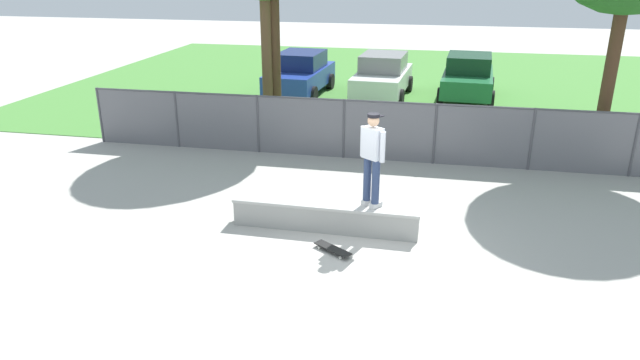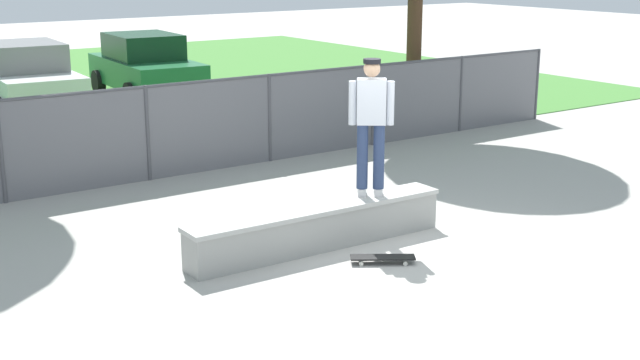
# 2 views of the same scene
# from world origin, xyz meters

# --- Properties ---
(ground_plane) EXTENTS (80.00, 80.00, 0.00)m
(ground_plane) POSITION_xyz_m (0.00, 0.00, 0.00)
(ground_plane) COLOR #ADAAA3
(grass_strip) EXTENTS (28.72, 20.00, 0.02)m
(grass_strip) POSITION_xyz_m (0.00, 15.69, 0.01)
(grass_strip) COLOR #478438
(grass_strip) RESTS_ON ground
(concrete_ledge) EXTENTS (3.72, 0.53, 0.56)m
(concrete_ledge) POSITION_xyz_m (-0.82, 0.94, 0.28)
(concrete_ledge) COLOR #999993
(concrete_ledge) RESTS_ON ground
(skateboarder) EXTENTS (0.50, 0.43, 1.84)m
(skateboarder) POSITION_xyz_m (0.06, 0.99, 1.59)
(skateboarder) COLOR beige
(skateboarder) RESTS_ON concrete_ledge
(skateboard) EXTENTS (0.78, 0.61, 0.09)m
(skateboard) POSITION_xyz_m (-0.50, 0.01, 0.07)
(skateboard) COLOR black
(skateboard) RESTS_ON ground
(chainlink_fence) EXTENTS (16.79, 0.07, 1.61)m
(chainlink_fence) POSITION_xyz_m (-0.00, 5.39, 0.88)
(chainlink_fence) COLOR #4C4C51
(chainlink_fence) RESTS_ON ground
(car_white) EXTENTS (2.22, 4.31, 1.66)m
(car_white) POSITION_xyz_m (-0.93, 12.92, 0.84)
(car_white) COLOR silver
(car_white) RESTS_ON ground
(car_green) EXTENTS (2.22, 4.31, 1.66)m
(car_green) POSITION_xyz_m (2.29, 13.36, 0.84)
(car_green) COLOR #1E6638
(car_green) RESTS_ON ground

